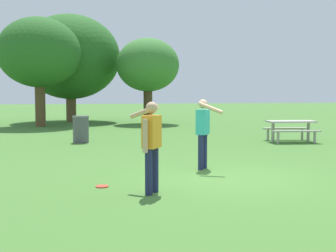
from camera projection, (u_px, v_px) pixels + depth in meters
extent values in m
plane|color=#447530|center=(225.00, 177.00, 9.47)|extent=(120.00, 120.00, 0.00)
cylinder|color=#1E234C|center=(204.00, 151.00, 10.55)|extent=(0.13, 0.13, 0.82)
cylinder|color=#1E234C|center=(201.00, 152.00, 10.31)|extent=(0.13, 0.13, 0.82)
cube|color=#33B2AD|center=(203.00, 122.00, 10.38)|extent=(0.39, 0.44, 0.58)
sphere|color=tan|center=(203.00, 104.00, 10.35)|extent=(0.21, 0.21, 0.21)
cylinder|color=tan|center=(206.00, 123.00, 10.62)|extent=(0.09, 0.09, 0.58)
cylinder|color=tan|center=(211.00, 108.00, 10.01)|extent=(0.53, 0.39, 0.28)
cylinder|color=#1E234C|center=(149.00, 172.00, 7.78)|extent=(0.13, 0.13, 0.82)
cylinder|color=#1E234C|center=(155.00, 170.00, 8.02)|extent=(0.13, 0.13, 0.82)
cube|color=orange|center=(152.00, 132.00, 7.84)|extent=(0.39, 0.44, 0.58)
sphere|color=tan|center=(152.00, 108.00, 7.81)|extent=(0.21, 0.21, 0.21)
cylinder|color=tan|center=(145.00, 136.00, 7.61)|extent=(0.09, 0.09, 0.58)
cylinder|color=tan|center=(144.00, 112.00, 8.16)|extent=(0.53, 0.39, 0.28)
cylinder|color=#E04733|center=(102.00, 186.00, 8.46)|extent=(0.25, 0.25, 0.03)
cube|color=#B2ADA3|center=(291.00, 122.00, 16.11)|extent=(1.76, 0.92, 0.06)
cube|color=#A49F96|center=(297.00, 131.00, 15.56)|extent=(1.72, 0.42, 0.05)
cube|color=#A49F96|center=(285.00, 128.00, 16.71)|extent=(1.72, 0.42, 0.05)
cylinder|color=#A49F96|center=(273.00, 132.00, 16.09)|extent=(0.11, 0.11, 0.71)
cylinder|color=#A49F96|center=(278.00, 138.00, 15.52)|extent=(0.09, 0.09, 0.41)
cylinder|color=#A49F96|center=(268.00, 135.00, 16.67)|extent=(0.09, 0.09, 0.41)
cylinder|color=#A49F96|center=(308.00, 132.00, 16.19)|extent=(0.11, 0.11, 0.71)
cylinder|color=#A49F96|center=(315.00, 138.00, 15.63)|extent=(0.09, 0.09, 0.41)
cylinder|color=#A49F96|center=(302.00, 134.00, 16.78)|extent=(0.09, 0.09, 0.41)
cylinder|color=#515156|center=(81.00, 130.00, 15.89)|extent=(0.56, 0.56, 0.90)
cylinder|color=slate|center=(81.00, 117.00, 15.85)|extent=(0.59, 0.59, 0.06)
cylinder|color=brown|center=(40.00, 101.00, 23.22)|extent=(0.53, 0.53, 2.69)
ellipsoid|color=#286023|center=(39.00, 52.00, 23.03)|extent=(4.28, 4.28, 3.64)
cylinder|color=brown|center=(71.00, 103.00, 26.96)|extent=(0.60, 0.60, 2.28)
ellipsoid|color=#286023|center=(70.00, 57.00, 26.74)|extent=(5.98, 5.98, 5.08)
cylinder|color=#4C3823|center=(148.00, 103.00, 25.23)|extent=(0.50, 0.50, 2.37)
ellipsoid|color=#3D7A33|center=(148.00, 65.00, 25.06)|extent=(3.55, 3.55, 3.01)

